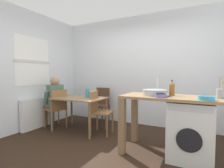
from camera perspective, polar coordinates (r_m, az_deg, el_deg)
name	(u,v)px	position (r m, az deg, el deg)	size (l,w,h in m)	color
ground_plane	(106,150)	(3.04, -1.92, -21.07)	(5.46, 5.46, 0.00)	black
wall_back	(140,70)	(4.39, 9.26, 4.44)	(4.60, 0.10, 2.70)	silver
wall_window_side	(20,70)	(4.26, -28.16, 4.18)	(0.12, 3.80, 2.70)	silver
radiator	(37,113)	(4.43, -23.66, -8.82)	(0.10, 0.80, 0.70)	white
dining_table	(79,102)	(3.91, -10.79, -5.80)	(1.10, 0.76, 0.74)	olive
chair_person_seat	(57,107)	(4.20, -17.75, -7.14)	(0.49, 0.49, 0.90)	olive
chair_opposite	(98,110)	(3.70, -4.51, -8.41)	(0.46, 0.46, 0.90)	olive
chair_spare_by_wall	(101,103)	(4.51, -3.67, -6.30)	(0.41, 0.41, 0.90)	#4C3323
seated_person	(53,99)	(4.32, -18.83, -4.70)	(0.55, 0.54, 1.20)	#595651
kitchen_counter	(158,105)	(2.83, 14.94, -6.86)	(1.50, 0.68, 0.92)	olive
washing_machine	(190,130)	(2.85, 24.45, -13.83)	(0.60, 0.61, 0.86)	silver
sink_basin	(155,92)	(2.82, 13.97, -2.72)	(0.38, 0.38, 0.09)	#9EA0A5
tap	(157,86)	(2.99, 14.78, -0.58)	(0.02, 0.02, 0.28)	#B2B2B7
bottle_tall_green	(172,89)	(2.84, 19.21, -1.44)	(0.08, 0.08, 0.24)	brown
mixing_bowl	(161,95)	(2.60, 15.86, -3.63)	(0.18, 0.18, 0.05)	slate
utensil_crock	(221,93)	(2.80, 32.29, -2.64)	(0.11, 0.11, 0.30)	gray
colander	(206,98)	(2.53, 28.74, -4.01)	(0.20, 0.20, 0.06)	teal
vase	(87,93)	(3.88, -8.16, -2.99)	(0.09, 0.09, 0.19)	teal
scissors	(168,96)	(2.68, 17.90, -3.95)	(0.15, 0.06, 0.01)	#B2B2B7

